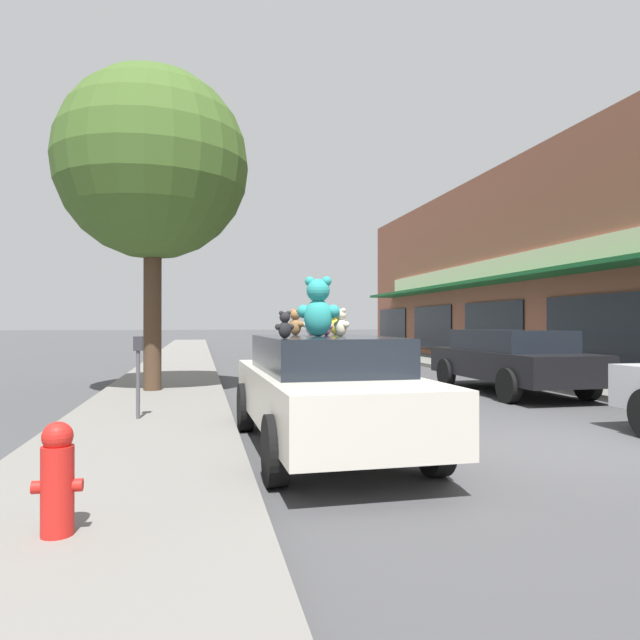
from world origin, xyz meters
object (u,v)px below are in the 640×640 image
(teddy_bear_blue, at_px, (318,327))
(fire_hydrant, at_px, (57,478))
(teddy_bear_yellow, at_px, (336,322))
(teddy_bear_black, at_px, (285,325))
(plush_art_car, at_px, (324,388))
(teddy_bear_cream, at_px, (341,323))
(street_tree, at_px, (153,165))
(teddy_bear_giant, at_px, (318,308))
(teddy_bear_brown, at_px, (295,322))
(teddy_bear_white, at_px, (312,323))
(parking_meter, at_px, (138,366))
(parked_car_far_center, at_px, (510,358))
(teddy_bear_pink, at_px, (326,325))

(teddy_bear_blue, height_order, fire_hydrant, teddy_bear_blue)
(teddy_bear_yellow, height_order, teddy_bear_black, teddy_bear_yellow)
(plush_art_car, distance_m, fire_hydrant, 3.79)
(teddy_bear_cream, xyz_separation_m, street_tree, (-2.80, 5.91, 3.48))
(teddy_bear_cream, bearing_deg, street_tree, -2.10)
(teddy_bear_giant, xyz_separation_m, street_tree, (-2.50, 5.91, 3.29))
(teddy_bear_yellow, bearing_deg, plush_art_car, 135.52)
(teddy_bear_brown, bearing_deg, teddy_bear_blue, -104.58)
(teddy_bear_cream, distance_m, fire_hydrant, 4.13)
(plush_art_car, height_order, teddy_bear_yellow, teddy_bear_yellow)
(teddy_bear_white, bearing_deg, teddy_bear_yellow, -154.76)
(teddy_bear_black, height_order, parking_meter, teddy_bear_black)
(teddy_bear_white, bearing_deg, parked_car_far_center, -145.96)
(teddy_bear_pink, xyz_separation_m, parking_meter, (-2.61, 1.64, -0.64))
(teddy_bear_blue, height_order, teddy_bear_brown, teddy_bear_brown)
(teddy_bear_brown, height_order, street_tree, street_tree)
(fire_hydrant, bearing_deg, teddy_bear_black, 46.83)
(teddy_bear_pink, xyz_separation_m, parked_car_far_center, (5.27, 4.31, -0.79))
(teddy_bear_cream, distance_m, teddy_bear_black, 1.21)
(teddy_bear_black, distance_m, fire_hydrant, 2.97)
(teddy_bear_blue, bearing_deg, teddy_bear_cream, 33.56)
(teddy_bear_yellow, height_order, teddy_bear_blue, teddy_bear_yellow)
(teddy_bear_yellow, bearing_deg, teddy_bear_cream, 147.23)
(teddy_bear_yellow, distance_m, teddy_bear_cream, 1.01)
(plush_art_car, height_order, fire_hydrant, plush_art_car)
(teddy_bear_blue, xyz_separation_m, teddy_bear_white, (-0.12, -0.08, 0.06))
(teddy_bear_pink, distance_m, teddy_bear_black, 1.47)
(teddy_bear_black, bearing_deg, teddy_bear_white, -122.80)
(teddy_bear_black, bearing_deg, teddy_bear_brown, -115.59)
(teddy_bear_white, bearing_deg, teddy_bear_giant, 83.01)
(plush_art_car, xyz_separation_m, teddy_bear_blue, (0.12, 0.91, 0.77))
(street_tree, xyz_separation_m, parking_meter, (0.09, -3.86, -4.16))
(plush_art_car, height_order, parking_meter, plush_art_car)
(teddy_bear_blue, xyz_separation_m, fire_hydrant, (-2.64, -3.74, -1.02))
(teddy_bear_white, bearing_deg, teddy_bear_brown, 14.23)
(teddy_bear_blue, height_order, teddy_bear_pink, teddy_bear_pink)
(fire_hydrant, bearing_deg, plush_art_car, 48.33)
(parked_car_far_center, bearing_deg, teddy_bear_brown, -144.69)
(fire_hydrant, relative_size, parking_meter, 0.62)
(plush_art_car, bearing_deg, fire_hydrant, -132.80)
(parked_car_far_center, height_order, fire_hydrant, parked_car_far_center)
(teddy_bear_blue, distance_m, teddy_bear_cream, 0.87)
(teddy_bear_pink, bearing_deg, plush_art_car, 134.88)
(teddy_bear_giant, height_order, fire_hydrant, teddy_bear_giant)
(teddy_bear_pink, relative_size, fire_hydrant, 0.39)
(teddy_bear_blue, bearing_deg, fire_hydrant, -9.21)
(teddy_bear_black, xyz_separation_m, street_tree, (-1.94, 6.76, 3.51))
(teddy_bear_brown, relative_size, fire_hydrant, 0.47)
(teddy_bear_white, height_order, fire_hydrant, teddy_bear_white)
(teddy_bear_white, xyz_separation_m, fire_hydrant, (-2.52, -3.66, -1.08))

